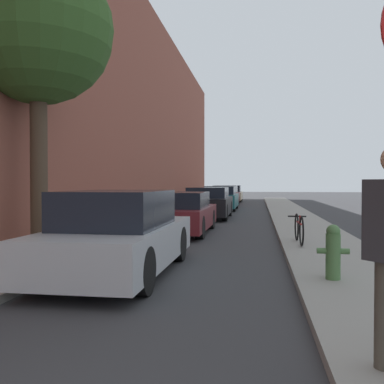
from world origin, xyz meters
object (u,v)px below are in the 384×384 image
at_px(parked_car_black, 209,203).
at_px(parked_car_teal, 221,198).
at_px(bicycle, 299,229).
at_px(parked_car_maroon, 181,213).
at_px(parked_car_red, 226,196).
at_px(parked_car_silver, 120,235).
at_px(street_tree_near, 38,30).
at_px(fire_hydrant, 333,251).
at_px(parked_car_champagne, 231,194).

relative_size(parked_car_black, parked_car_teal, 0.96).
xyz_separation_m(parked_car_teal, bicycle, (3.10, -14.24, -0.20)).
height_order(parked_car_maroon, parked_car_red, parked_car_red).
xyz_separation_m(parked_car_silver, parked_car_black, (0.16, 11.75, -0.01)).
xyz_separation_m(parked_car_red, bicycle, (3.23, -19.69, -0.20)).
height_order(parked_car_black, parked_car_red, parked_car_red).
xyz_separation_m(parked_car_black, parked_car_red, (-0.11, 11.38, 0.00)).
distance_m(parked_car_black, parked_car_red, 11.38).
bearing_deg(street_tree_near, bicycle, 18.14).
relative_size(parked_car_black, bicycle, 2.68).
xyz_separation_m(parked_car_silver, parked_car_teal, (0.18, 17.68, -0.01)).
xyz_separation_m(parked_car_silver, fire_hydrant, (3.42, -0.39, -0.13)).
height_order(parked_car_black, parked_car_champagne, parked_car_black).
bearing_deg(fire_hydrant, parked_car_black, 105.04).
bearing_deg(parked_car_silver, parked_car_maroon, 90.37).
xyz_separation_m(parked_car_maroon, street_tree_near, (-2.29, -4.44, 4.19)).
xyz_separation_m(parked_car_red, street_tree_near, (-2.38, -21.53, 4.14)).
bearing_deg(parked_car_champagne, parked_car_black, -89.65).
relative_size(street_tree_near, bicycle, 3.82).
bearing_deg(parked_car_silver, parked_car_red, 89.88).
bearing_deg(fire_hydrant, parked_car_silver, 173.46).
bearing_deg(bicycle, street_tree_near, -163.16).
relative_size(parked_car_champagne, fire_hydrant, 4.95).
xyz_separation_m(parked_car_silver, parked_car_champagne, (0.06, 28.49, -0.03)).
relative_size(parked_car_black, parked_car_red, 0.97).
distance_m(parked_car_black, parked_car_champagne, 16.74).
bearing_deg(parked_car_silver, parked_car_champagne, 89.89).
bearing_deg(parked_car_red, fire_hydrant, -81.84).
distance_m(parked_car_maroon, parked_car_black, 5.71).
height_order(parked_car_red, fire_hydrant, parked_car_red).
distance_m(parked_car_black, parked_car_teal, 5.93).
bearing_deg(street_tree_near, parked_car_black, 76.22).
height_order(parked_car_champagne, bicycle, parked_car_champagne).
xyz_separation_m(parked_car_black, parked_car_champagne, (-0.10, 16.74, -0.02)).
distance_m(parked_car_teal, street_tree_near, 16.79).
bearing_deg(parked_car_red, parked_car_teal, -88.60).
relative_size(parked_car_maroon, parked_car_champagne, 1.09).
xyz_separation_m(parked_car_teal, parked_car_red, (-0.13, 5.45, -0.00)).
relative_size(parked_car_teal, fire_hydrant, 5.68).
height_order(parked_car_silver, parked_car_maroon, parked_car_silver).
bearing_deg(street_tree_near, parked_car_red, 83.70).
relative_size(parked_car_silver, bicycle, 2.61).
bearing_deg(parked_car_red, parked_car_silver, -90.12).
bearing_deg(bicycle, parked_car_red, 98.02).
bearing_deg(parked_car_champagne, parked_car_silver, -90.11).
xyz_separation_m(parked_car_teal, parked_car_champagne, (-0.12, 10.81, -0.02)).
bearing_deg(bicycle, parked_car_champagne, 96.02).
distance_m(parked_car_silver, street_tree_near, 5.01).
distance_m(parked_car_black, fire_hydrant, 12.58).
xyz_separation_m(parked_car_silver, bicycle, (3.28, 3.44, -0.20)).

